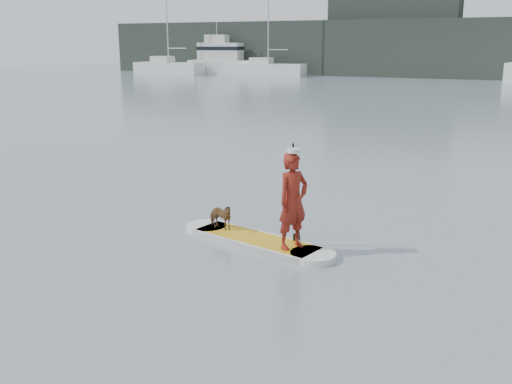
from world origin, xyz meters
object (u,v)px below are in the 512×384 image
at_px(paddler, 293,201).
at_px(sailboat_b, 268,68).
at_px(paddleboard, 256,241).
at_px(sailboat_a, 168,67).
at_px(dog, 220,216).
at_px(motor_yacht_b, 225,60).

distance_m(paddler, sailboat_b, 55.07).
bearing_deg(paddler, paddleboard, 104.51).
height_order(paddleboard, sailboat_a, sailboat_a).
bearing_deg(dog, sailboat_a, 46.23).
relative_size(sailboat_b, motor_yacht_b, 1.30).
relative_size(paddler, motor_yacht_b, 0.18).
bearing_deg(motor_yacht_b, sailboat_a, -156.81).
distance_m(paddleboard, motor_yacht_b, 58.35).
bearing_deg(paddleboard, sailboat_a, 138.21).
bearing_deg(paddleboard, paddler, 0.00).
bearing_deg(sailboat_b, paddleboard, -69.52).
distance_m(paddler, dog, 1.80).
distance_m(paddleboard, sailboat_a, 58.43).
bearing_deg(sailboat_a, motor_yacht_b, 29.83).
relative_size(sailboat_a, sailboat_b, 0.97).
distance_m(sailboat_a, sailboat_b, 11.84).
bearing_deg(dog, sailboat_b, 34.69).
height_order(paddler, dog, paddler).
height_order(sailboat_a, sailboat_b, sailboat_b).
relative_size(paddler, sailboat_a, 0.14).
distance_m(paddleboard, sailboat_b, 54.59).
bearing_deg(paddler, sailboat_a, 63.24).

